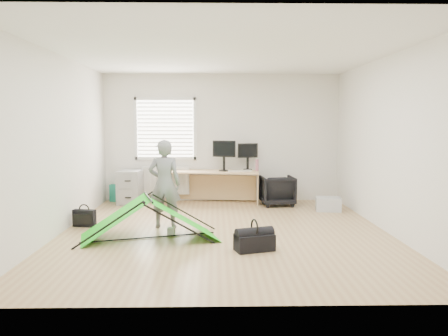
{
  "coord_description": "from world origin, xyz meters",
  "views": [
    {
      "loc": [
        -0.14,
        -6.6,
        1.69
      ],
      "look_at": [
        0.0,
        0.4,
        0.95
      ],
      "focal_mm": 35.0,
      "sensor_mm": 36.0,
      "label": 1
    }
  ],
  "objects_px": {
    "thermos": "(257,165)",
    "kite": "(149,218)",
    "filing_cabinet": "(131,187)",
    "monitor_left": "(224,160)",
    "duffel_bag": "(254,242)",
    "office_chair": "(277,191)",
    "storage_crate": "(328,204)",
    "monitor_right": "(248,160)",
    "desk": "(211,187)",
    "person": "(165,184)",
    "laptop_bag": "(84,218)"
  },
  "relations": [
    {
      "from": "filing_cabinet",
      "to": "desk",
      "type": "bearing_deg",
      "value": 5.21
    },
    {
      "from": "filing_cabinet",
      "to": "person",
      "type": "xyz_separation_m",
      "value": [
        0.95,
        -2.1,
        0.36
      ]
    },
    {
      "from": "monitor_right",
      "to": "laptop_bag",
      "type": "height_order",
      "value": "monitor_right"
    },
    {
      "from": "filing_cabinet",
      "to": "thermos",
      "type": "height_order",
      "value": "thermos"
    },
    {
      "from": "thermos",
      "to": "storage_crate",
      "type": "bearing_deg",
      "value": -32.52
    },
    {
      "from": "thermos",
      "to": "duffel_bag",
      "type": "height_order",
      "value": "thermos"
    },
    {
      "from": "desk",
      "to": "office_chair",
      "type": "xyz_separation_m",
      "value": [
        1.36,
        -0.23,
        -0.04
      ]
    },
    {
      "from": "thermos",
      "to": "office_chair",
      "type": "height_order",
      "value": "thermos"
    },
    {
      "from": "kite",
      "to": "monitor_left",
      "type": "bearing_deg",
      "value": 51.32
    },
    {
      "from": "storage_crate",
      "to": "duffel_bag",
      "type": "bearing_deg",
      "value": -122.66
    },
    {
      "from": "monitor_right",
      "to": "laptop_bag",
      "type": "xyz_separation_m",
      "value": [
        -2.81,
        -2.16,
        -0.75
      ]
    },
    {
      "from": "monitor_right",
      "to": "kite",
      "type": "distance_m",
      "value": 3.4
    },
    {
      "from": "desk",
      "to": "monitor_right",
      "type": "relative_size",
      "value": 4.62
    },
    {
      "from": "kite",
      "to": "duffel_bag",
      "type": "xyz_separation_m",
      "value": [
        1.48,
        -0.63,
        -0.19
      ]
    },
    {
      "from": "office_chair",
      "to": "person",
      "type": "relative_size",
      "value": 0.47
    },
    {
      "from": "desk",
      "to": "kite",
      "type": "height_order",
      "value": "desk"
    },
    {
      "from": "person",
      "to": "kite",
      "type": "height_order",
      "value": "person"
    },
    {
      "from": "person",
      "to": "duffel_bag",
      "type": "xyz_separation_m",
      "value": [
        1.32,
        -1.31,
        -0.6
      ]
    },
    {
      "from": "monitor_left",
      "to": "person",
      "type": "xyz_separation_m",
      "value": [
        -0.99,
        -2.06,
        -0.2
      ]
    },
    {
      "from": "monitor_right",
      "to": "office_chair",
      "type": "xyz_separation_m",
      "value": [
        0.58,
        -0.39,
        -0.59
      ]
    },
    {
      "from": "monitor_right",
      "to": "kite",
      "type": "xyz_separation_m",
      "value": [
        -1.65,
        -2.91,
        -0.59
      ]
    },
    {
      "from": "filing_cabinet",
      "to": "monitor_left",
      "type": "bearing_deg",
      "value": 4.62
    },
    {
      "from": "monitor_left",
      "to": "storage_crate",
      "type": "xyz_separation_m",
      "value": [
        1.98,
        -0.8,
        -0.78
      ]
    },
    {
      "from": "monitor_right",
      "to": "laptop_bag",
      "type": "bearing_deg",
      "value": -157.87
    },
    {
      "from": "office_chair",
      "to": "person",
      "type": "height_order",
      "value": "person"
    },
    {
      "from": "filing_cabinet",
      "to": "kite",
      "type": "relative_size",
      "value": 0.36
    },
    {
      "from": "kite",
      "to": "storage_crate",
      "type": "height_order",
      "value": "kite"
    },
    {
      "from": "storage_crate",
      "to": "thermos",
      "type": "bearing_deg",
      "value": 147.48
    },
    {
      "from": "person",
      "to": "office_chair",
      "type": "bearing_deg",
      "value": -135.79
    },
    {
      "from": "filing_cabinet",
      "to": "person",
      "type": "distance_m",
      "value": 2.33
    },
    {
      "from": "desk",
      "to": "monitor_left",
      "type": "xyz_separation_m",
      "value": [
        0.28,
        -0.02,
        0.57
      ]
    },
    {
      "from": "duffel_bag",
      "to": "filing_cabinet",
      "type": "bearing_deg",
      "value": 106.28
    },
    {
      "from": "storage_crate",
      "to": "duffel_bag",
      "type": "height_order",
      "value": "storage_crate"
    },
    {
      "from": "thermos",
      "to": "kite",
      "type": "distance_m",
      "value": 3.34
    },
    {
      "from": "person",
      "to": "thermos",
      "type": "bearing_deg",
      "value": -126.35
    },
    {
      "from": "thermos",
      "to": "storage_crate",
      "type": "height_order",
      "value": "thermos"
    },
    {
      "from": "filing_cabinet",
      "to": "kite",
      "type": "distance_m",
      "value": 2.88
    },
    {
      "from": "office_chair",
      "to": "person",
      "type": "distance_m",
      "value": 2.8
    },
    {
      "from": "desk",
      "to": "person",
      "type": "distance_m",
      "value": 2.23
    },
    {
      "from": "kite",
      "to": "storage_crate",
      "type": "distance_m",
      "value": 3.67
    },
    {
      "from": "monitor_right",
      "to": "desk",
      "type": "bearing_deg",
      "value": 176.11
    },
    {
      "from": "storage_crate",
      "to": "monitor_right",
      "type": "bearing_deg",
      "value": 146.3
    },
    {
      "from": "desk",
      "to": "duffel_bag",
      "type": "relative_size",
      "value": 3.95
    },
    {
      "from": "thermos",
      "to": "kite",
      "type": "height_order",
      "value": "thermos"
    },
    {
      "from": "duffel_bag",
      "to": "office_chair",
      "type": "bearing_deg",
      "value": 59.24
    },
    {
      "from": "monitor_left",
      "to": "laptop_bag",
      "type": "bearing_deg",
      "value": -119.35
    },
    {
      "from": "office_chair",
      "to": "monitor_left",
      "type": "bearing_deg",
      "value": -15.49
    },
    {
      "from": "filing_cabinet",
      "to": "monitor_left",
      "type": "xyz_separation_m",
      "value": [
        1.94,
        -0.04,
        0.56
      ]
    },
    {
      "from": "kite",
      "to": "desk",
      "type": "bearing_deg",
      "value": 56.63
    },
    {
      "from": "monitor_right",
      "to": "office_chair",
      "type": "distance_m",
      "value": 0.91
    }
  ]
}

